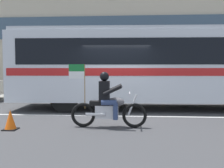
# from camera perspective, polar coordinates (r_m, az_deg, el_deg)

# --- Properties ---
(ground_plane) EXTENTS (60.00, 60.00, 0.00)m
(ground_plane) POSITION_cam_1_polar(r_m,az_deg,el_deg) (9.65, 0.99, -6.43)
(ground_plane) COLOR #3D3D3F
(sidewalk_curb) EXTENTS (28.00, 3.80, 0.15)m
(sidewalk_curb) POSITION_cam_1_polar(r_m,az_deg,el_deg) (14.68, 2.11, -2.71)
(sidewalk_curb) COLOR gray
(sidewalk_curb) RESTS_ON ground_plane
(lane_center_stripe) EXTENTS (26.60, 0.14, 0.01)m
(lane_center_stripe) POSITION_cam_1_polar(r_m,az_deg,el_deg) (9.06, 0.77, -7.06)
(lane_center_stripe) COLOR silver
(lane_center_stripe) RESTS_ON ground_plane
(transit_bus) EXTENTS (11.98, 2.94, 3.22)m
(transit_bus) POSITION_cam_1_polar(r_m,az_deg,el_deg) (10.75, 10.60, 4.62)
(transit_bus) COLOR silver
(transit_bus) RESTS_ON ground_plane
(motorcycle_with_rider) EXTENTS (2.20, 0.64, 1.78)m
(motorcycle_with_rider) POSITION_cam_1_polar(r_m,az_deg,el_deg) (7.25, -0.94, -4.40)
(motorcycle_with_rider) COLOR black
(motorcycle_with_rider) RESTS_ON ground_plane
(fire_hydrant) EXTENTS (0.22, 0.30, 0.75)m
(fire_hydrant) POSITION_cam_1_polar(r_m,az_deg,el_deg) (13.71, 9.02, -1.33)
(fire_hydrant) COLOR gold
(fire_hydrant) RESTS_ON sidewalk_curb
(traffic_cone) EXTENTS (0.36, 0.36, 0.55)m
(traffic_cone) POSITION_cam_1_polar(r_m,az_deg,el_deg) (7.55, -21.54, -7.47)
(traffic_cone) COLOR #EA590F
(traffic_cone) RESTS_ON ground_plane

